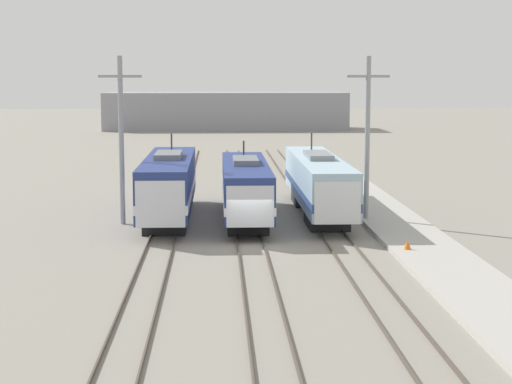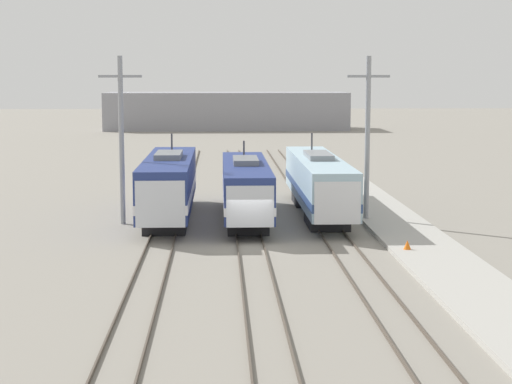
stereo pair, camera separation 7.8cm
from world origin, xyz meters
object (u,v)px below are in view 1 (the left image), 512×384
Objects in this scene: locomotive_center at (246,189)px; catenary_tower_left at (121,137)px; catenary_tower_right at (367,136)px; locomotive_far_right at (319,183)px; locomotive_far_left at (168,186)px; traffic_cone at (407,245)px.

catenary_tower_left is (-7.76, -0.71, 3.40)m from locomotive_center.
locomotive_far_right is at bearing 133.77° from catenary_tower_right.
locomotive_far_left reaches higher than locomotive_center.
catenary_tower_right reaches higher than locomotive_far_right.
traffic_cone is at bearing -32.07° from catenary_tower_left.
catenary_tower_right reaches higher than locomotive_center.
locomotive_far_right is 1.82× the size of catenary_tower_right.
traffic_cone is at bearing -52.72° from locomotive_center.
locomotive_far_right reaches higher than locomotive_center.
catenary_tower_left is at bearing -157.66° from locomotive_far_left.
locomotive_far_left is 10.02m from locomotive_far_right.
locomotive_far_right is 39.53× the size of traffic_cone.
catenary_tower_left reaches higher than locomotive_center.
traffic_cone is (13.04, -11.09, -1.74)m from locomotive_far_left.
locomotive_far_right is 5.14m from catenary_tower_right.
catenary_tower_left reaches higher than locomotive_far_right.
locomotive_far_right reaches higher than traffic_cone.
locomotive_far_left is at bearing -170.45° from locomotive_far_right.
locomotive_center is at bearing -156.88° from locomotive_far_right.
catenary_tower_right is at bearing 92.65° from traffic_cone.
catenary_tower_left is (-2.81, -1.16, 3.24)m from locomotive_far_left.
catenary_tower_right is 11.12m from traffic_cone.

